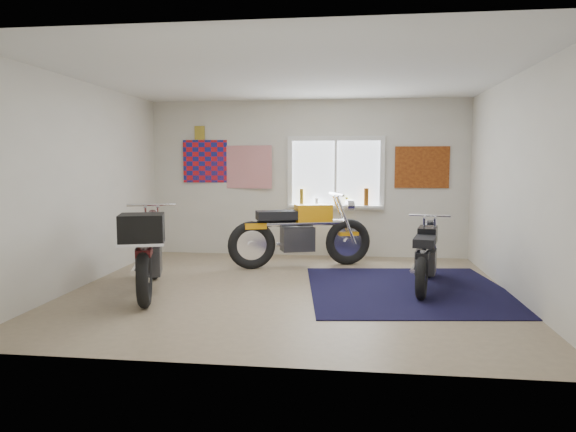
# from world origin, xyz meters

# --- Properties ---
(ground) EXTENTS (5.50, 5.50, 0.00)m
(ground) POSITION_xyz_m (0.00, 0.00, 0.00)
(ground) COLOR #9E896B
(ground) RESTS_ON ground
(room_shell) EXTENTS (5.50, 5.50, 5.50)m
(room_shell) POSITION_xyz_m (0.00, 0.00, 1.64)
(room_shell) COLOR white
(room_shell) RESTS_ON ground
(navy_rug) EXTENTS (2.79, 2.88, 0.01)m
(navy_rug) POSITION_xyz_m (1.51, 0.18, 0.01)
(navy_rug) COLOR black
(navy_rug) RESTS_ON ground
(window_assembly) EXTENTS (1.66, 0.17, 1.26)m
(window_assembly) POSITION_xyz_m (0.50, 2.47, 1.37)
(window_assembly) COLOR white
(window_assembly) RESTS_ON room_shell
(oil_bottles) EXTENTS (1.19, 0.09, 0.30)m
(oil_bottles) POSITION_xyz_m (0.58, 2.40, 1.03)
(oil_bottles) COLOR #866513
(oil_bottles) RESTS_ON window_assembly
(flag_display) EXTENTS (1.60, 0.10, 1.17)m
(flag_display) POSITION_xyz_m (-1.90, 2.48, 2.15)
(flag_display) COLOR red
(flag_display) RESTS_ON room_shell
(triumph_poster) EXTENTS (0.90, 0.03, 0.70)m
(triumph_poster) POSITION_xyz_m (1.95, 2.48, 1.55)
(triumph_poster) COLOR #A54C14
(triumph_poster) RESTS_ON room_shell
(yellow_triumph) EXTENTS (2.21, 0.98, 1.16)m
(yellow_triumph) POSITION_xyz_m (-0.01, 1.50, 0.51)
(yellow_triumph) COLOR black
(yellow_triumph) RESTS_ON ground
(black_chrome_bike) EXTENTS (0.62, 1.79, 0.93)m
(black_chrome_bike) POSITION_xyz_m (1.75, 0.33, 0.41)
(black_chrome_bike) COLOR black
(black_chrome_bike) RESTS_ON navy_rug
(maroon_tourer) EXTENTS (1.01, 2.11, 1.08)m
(maroon_tourer) POSITION_xyz_m (-1.70, -0.46, 0.56)
(maroon_tourer) COLOR black
(maroon_tourer) RESTS_ON ground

